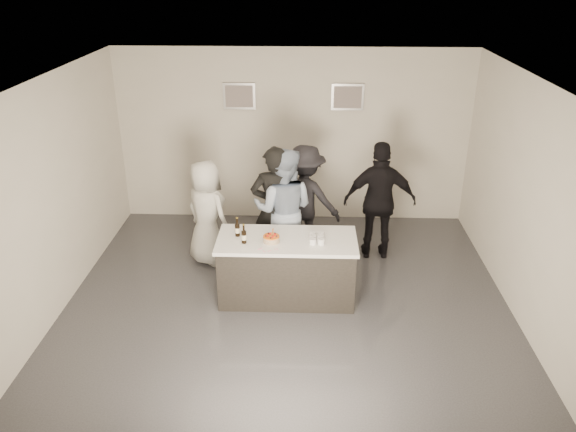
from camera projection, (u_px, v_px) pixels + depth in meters
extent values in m
plane|color=#3D3D42|center=(287.00, 309.00, 7.53)|extent=(6.00, 6.00, 0.00)
plane|color=white|center=(286.00, 85.00, 6.28)|extent=(6.00, 6.00, 0.00)
cube|color=beige|center=(293.00, 137.00, 9.63)|extent=(6.00, 0.04, 3.00)
cube|color=beige|center=(271.00, 369.00, 4.18)|extent=(6.00, 0.04, 3.00)
cube|color=beige|center=(47.00, 204.00, 7.00)|extent=(0.04, 6.00, 3.00)
cube|color=beige|center=(533.00, 211.00, 6.81)|extent=(0.04, 6.00, 3.00)
cube|color=#B2B2B7|center=(239.00, 96.00, 9.34)|extent=(0.54, 0.04, 0.44)
cube|color=#B2B2B7|center=(348.00, 97.00, 9.28)|extent=(0.54, 0.04, 0.44)
cube|color=white|center=(287.00, 268.00, 7.63)|extent=(1.86, 0.86, 0.90)
cylinder|color=orange|center=(271.00, 239.00, 7.35)|extent=(0.22, 0.22, 0.07)
cylinder|color=black|center=(237.00, 227.00, 7.47)|extent=(0.07, 0.07, 0.26)
cylinder|color=black|center=(244.00, 234.00, 7.28)|extent=(0.07, 0.07, 0.26)
cube|color=orange|center=(317.00, 238.00, 7.38)|extent=(0.19, 0.30, 0.08)
cube|color=pink|center=(268.00, 250.00, 7.15)|extent=(0.24, 0.08, 0.01)
imported|color=black|center=(275.00, 209.00, 8.18)|extent=(0.73, 0.51, 1.91)
imported|color=#92A4C0|center=(284.00, 210.00, 8.20)|extent=(1.00, 0.83, 1.88)
imported|color=silver|center=(207.00, 213.00, 8.40)|extent=(0.95, 0.89, 1.63)
imported|color=black|center=(380.00, 201.00, 8.51)|extent=(1.10, 0.47, 1.86)
imported|color=black|center=(305.00, 199.00, 8.76)|extent=(1.26, 0.94, 1.73)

